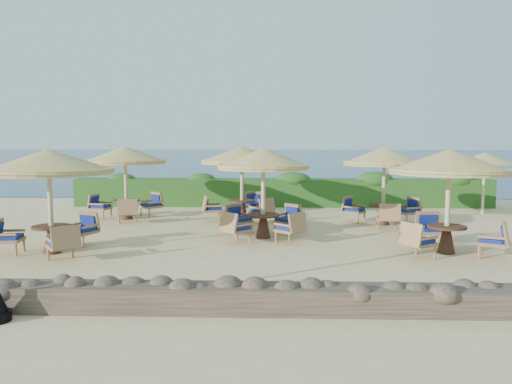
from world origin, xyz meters
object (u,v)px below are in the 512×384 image
object	(u,v)px
cafe_set_4	(242,166)
cafe_set_5	(384,169)
cafe_set_1	(263,177)
cafe_set_2	(449,177)
cafe_set_0	(49,175)
extra_parasol	(485,158)
cafe_set_3	(125,166)

from	to	relation	value
cafe_set_4	cafe_set_5	bearing A→B (deg)	-11.55
cafe_set_1	cafe_set_2	distance (m)	5.06
cafe_set_4	cafe_set_5	world-z (taller)	same
cafe_set_0	cafe_set_4	world-z (taller)	same
cafe_set_4	cafe_set_5	size ratio (longest dim) A/B	1.06
extra_parasol	cafe_set_0	bearing A→B (deg)	-152.45
cafe_set_2	cafe_set_3	xyz separation A→B (m)	(-9.77, 5.16, -0.01)
cafe_set_1	cafe_set_3	xyz separation A→B (m)	(-5.05, 3.34, 0.14)
extra_parasol	cafe_set_0	distance (m)	15.60
cafe_set_3	cafe_set_2	bearing A→B (deg)	-27.87
cafe_set_0	cafe_set_1	world-z (taller)	same
cafe_set_4	extra_parasol	bearing A→B (deg)	9.98
cafe_set_2	cafe_set_3	world-z (taller)	same
cafe_set_1	cafe_set_2	size ratio (longest dim) A/B	0.90
extra_parasol	cafe_set_4	xyz separation A→B (m)	(-9.31, -1.64, -0.22)
cafe_set_3	cafe_set_5	distance (m)	9.13
cafe_set_2	cafe_set_5	bearing A→B (deg)	99.05
cafe_set_1	extra_parasol	bearing A→B (deg)	30.84
cafe_set_0	cafe_set_5	xyz separation A→B (m)	(9.40, 4.58, -0.09)
cafe_set_2	cafe_set_0	bearing A→B (deg)	-178.10
cafe_set_0	cafe_set_2	size ratio (longest dim) A/B	1.08
cafe_set_3	cafe_set_4	xyz separation A→B (m)	(4.22, 0.08, 0.01)
cafe_set_3	cafe_set_4	distance (m)	4.22
cafe_set_5	extra_parasol	bearing A→B (deg)	30.70
cafe_set_0	cafe_set_1	xyz separation A→B (m)	(5.36, 2.16, -0.20)
cafe_set_1	cafe_set_4	bearing A→B (deg)	103.73
cafe_set_1	cafe_set_3	bearing A→B (deg)	146.51
cafe_set_2	cafe_set_4	bearing A→B (deg)	136.63
cafe_set_3	cafe_set_0	bearing A→B (deg)	-93.19
cafe_set_1	cafe_set_3	size ratio (longest dim) A/B	0.92
cafe_set_0	cafe_set_5	world-z (taller)	same
cafe_set_1	cafe_set_2	xyz separation A→B (m)	(4.71, -1.82, 0.15)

